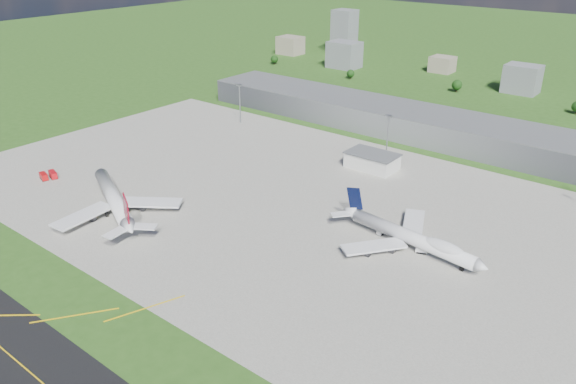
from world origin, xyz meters
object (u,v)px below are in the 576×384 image
Objects in this scene: airliner_red_twin at (115,200)px; fire_truck at (53,175)px; tug_yellow at (118,209)px; crash_tender at (44,177)px; airliner_blue_quad at (412,238)px; van_white_far at (422,250)px; van_white_near at (381,231)px.

fire_truck is (-57.68, 3.20, -3.75)m from airliner_red_twin.
airliner_red_twin is 4.64m from tug_yellow.
crash_tender is at bearing 167.07° from tug_yellow.
airliner_blue_quad is 13.64× the size of van_white_far.
van_white_near reaches higher than tug_yellow.
airliner_red_twin is at bearing -140.71° from tug_yellow.
van_white_near is 0.93× the size of van_white_far.
fire_truck is at bearing 162.94° from tug_yellow.
crash_tender reaches higher than van_white_far.
airliner_red_twin reaches higher than fire_truck.
crash_tender is at bearing 25.76° from airliner_red_twin.
airliner_blue_quad is at bearing 153.30° from van_white_far.
crash_tender is (-179.13, -54.26, -3.23)m from airliner_blue_quad.
airliner_blue_quad reaches higher than crash_tender.
van_white_far is at bearing 7.96° from tug_yellow.
fire_truck is 1.61× the size of van_white_far.
airliner_red_twin is 131.25m from airliner_blue_quad.
fire_truck is 170.92m from van_white_near.
fire_truck reaches higher than van_white_far.
airliner_blue_quad is 14.64× the size of van_white_near.
crash_tender is (-59.15, -1.06, -3.73)m from airliner_red_twin.
fire_truck is 189.19m from van_white_far.
airliner_red_twin reaches higher than airliner_blue_quad.
tug_yellow is at bearing -179.52° from van_white_far.
airliner_blue_quad reaches higher than van_white_near.
airliner_red_twin is 15.06× the size of van_white_near.
airliner_blue_quad is 6.18m from van_white_far.
airliner_red_twin is at bearing 117.57° from van_white_near.
van_white_far is (184.04, 53.88, -0.50)m from crash_tender.
airliner_blue_quad is 9.63× the size of crash_tender.
van_white_near is (162.40, 53.28, -0.47)m from fire_truck.
airliner_blue_quad reaches higher than fire_truck.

